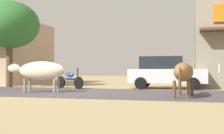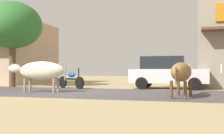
{
  "view_description": "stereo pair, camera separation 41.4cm",
  "coord_description": "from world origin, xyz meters",
  "px_view_note": "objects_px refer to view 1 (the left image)",
  "views": [
    {
      "loc": [
        4.75,
        -11.24,
        0.9
      ],
      "look_at": [
        1.48,
        1.12,
        1.09
      ],
      "focal_mm": 45.29,
      "sensor_mm": 36.0,
      "label": 1
    },
    {
      "loc": [
        5.15,
        -11.13,
        0.9
      ],
      "look_at": [
        1.48,
        1.12,
        1.09
      ],
      "focal_mm": 45.29,
      "sensor_mm": 36.0,
      "label": 2
    }
  ],
  "objects_px": {
    "parked_motorcycle": "(70,79)",
    "cow_far_dark": "(184,72)",
    "parked_hatchback_car": "(165,72)",
    "pedestrian_by_shop": "(219,72)",
    "cow_near_brown": "(40,71)",
    "roadside_tree": "(10,25)"
  },
  "relations": [
    {
      "from": "parked_motorcycle",
      "to": "cow_far_dark",
      "type": "distance_m",
      "value": 6.68
    },
    {
      "from": "parked_hatchback_car",
      "to": "cow_far_dark",
      "type": "bearing_deg",
      "value": -78.12
    },
    {
      "from": "pedestrian_by_shop",
      "to": "parked_motorcycle",
      "type": "bearing_deg",
      "value": -166.92
    },
    {
      "from": "parked_hatchback_car",
      "to": "cow_near_brown",
      "type": "distance_m",
      "value": 6.36
    },
    {
      "from": "cow_near_brown",
      "to": "pedestrian_by_shop",
      "type": "relative_size",
      "value": 1.74
    },
    {
      "from": "parked_motorcycle",
      "to": "pedestrian_by_shop",
      "type": "xyz_separation_m",
      "value": [
        7.43,
        1.73,
        0.38
      ]
    },
    {
      "from": "cow_far_dark",
      "to": "pedestrian_by_shop",
      "type": "relative_size",
      "value": 1.88
    },
    {
      "from": "parked_motorcycle",
      "to": "pedestrian_by_shop",
      "type": "distance_m",
      "value": 7.64
    },
    {
      "from": "parked_hatchback_car",
      "to": "cow_near_brown",
      "type": "bearing_deg",
      "value": -140.7
    },
    {
      "from": "parked_motorcycle",
      "to": "parked_hatchback_car",
      "type": "bearing_deg",
      "value": 14.25
    },
    {
      "from": "parked_hatchback_car",
      "to": "pedestrian_by_shop",
      "type": "height_order",
      "value": "parked_hatchback_car"
    },
    {
      "from": "cow_near_brown",
      "to": "parked_hatchback_car",
      "type": "bearing_deg",
      "value": 39.3
    },
    {
      "from": "roadside_tree",
      "to": "parked_hatchback_car",
      "type": "bearing_deg",
      "value": 5.25
    },
    {
      "from": "parked_motorcycle",
      "to": "cow_near_brown",
      "type": "height_order",
      "value": "cow_near_brown"
    },
    {
      "from": "roadside_tree",
      "to": "cow_far_dark",
      "type": "bearing_deg",
      "value": -21.46
    },
    {
      "from": "roadside_tree",
      "to": "pedestrian_by_shop",
      "type": "xyz_separation_m",
      "value": [
        11.31,
        1.31,
        -2.67
      ]
    },
    {
      "from": "parked_hatchback_car",
      "to": "cow_near_brown",
      "type": "xyz_separation_m",
      "value": [
        -4.92,
        -4.03,
        0.07
      ]
    },
    {
      "from": "parked_hatchback_car",
      "to": "parked_motorcycle",
      "type": "xyz_separation_m",
      "value": [
        -4.79,
        -1.22,
        -0.37
      ]
    },
    {
      "from": "roadside_tree",
      "to": "pedestrian_by_shop",
      "type": "height_order",
      "value": "roadside_tree"
    },
    {
      "from": "parked_motorcycle",
      "to": "cow_near_brown",
      "type": "bearing_deg",
      "value": -92.57
    },
    {
      "from": "parked_hatchback_car",
      "to": "pedestrian_by_shop",
      "type": "distance_m",
      "value": 2.69
    },
    {
      "from": "roadside_tree",
      "to": "parked_motorcycle",
      "type": "xyz_separation_m",
      "value": [
        3.88,
        -0.42,
        -3.06
      ]
    }
  ]
}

